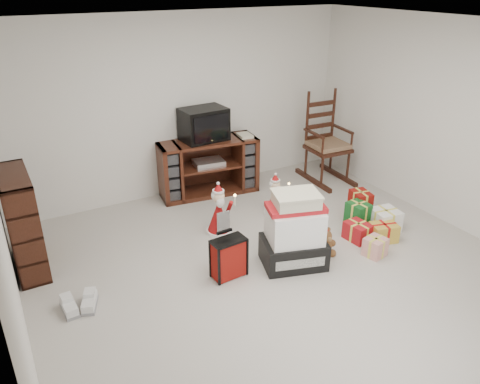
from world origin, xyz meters
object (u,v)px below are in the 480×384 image
teddy_bear (324,243)px  gift_cluster (370,224)px  tv_stand (208,167)px  bookshelf (23,224)px  gift_pile (294,234)px  red_suitcase (229,258)px  santa_figurine (275,199)px  mrs_claus_figurine (219,214)px  crt_television (204,124)px  rocking_chair (325,149)px  sneaker_pair (79,305)px

teddy_bear → gift_cluster: teddy_bear is taller
tv_stand → bookshelf: bearing=-155.7°
gift_pile → gift_cluster: (1.20, 0.08, -0.23)m
red_suitcase → santa_figurine: santa_figurine is taller
mrs_claus_figurine → crt_television: crt_television is taller
red_suitcase → santa_figurine: size_ratio=0.89×
tv_stand → mrs_claus_figurine: size_ratio=2.18×
rocking_chair → mrs_claus_figurine: size_ratio=2.11×
teddy_bear → gift_cluster: 0.79m
bookshelf → santa_figurine: size_ratio=1.86×
gift_cluster → crt_television: crt_television is taller
bookshelf → red_suitcase: (1.80, -1.23, -0.30)m
bookshelf → rocking_chair: rocking_chair is taller
bookshelf → crt_television: crt_television is taller
mrs_claus_figurine → gift_cluster: mrs_claus_figurine is taller
rocking_chair → sneaker_pair: rocking_chair is taller
santa_figurine → sneaker_pair: santa_figurine is taller
tv_stand → crt_television: (-0.03, 0.04, 0.63)m
gift_pile → gift_cluster: 1.22m
red_suitcase → gift_cluster: red_suitcase is taller
gift_pile → teddy_bear: (0.41, -0.01, -0.22)m
santa_figurine → gift_cluster: (0.74, -1.00, -0.09)m
teddy_bear → gift_cluster: (0.79, 0.09, -0.01)m
tv_stand → bookshelf: (-2.54, -0.78, 0.12)m
bookshelf → sneaker_pair: 1.16m
bookshelf → rocking_chair: 4.35m
red_suitcase → crt_television: bearing=66.8°
tv_stand → gift_pile: (-0.01, -2.14, -0.03)m
santa_figurine → gift_pile: bearing=-113.1°
red_suitcase → sneaker_pair: bearing=167.6°
rocking_chair → sneaker_pair: bearing=-157.7°
red_suitcase → sneaker_pair: red_suitcase is taller
gift_cluster → mrs_claus_figurine: bearing=149.7°
gift_cluster → crt_television: 2.59m
rocking_chair → mrs_claus_figurine: (-2.20, -0.73, -0.22)m
santa_figurine → bookshelf: bearing=174.5°
gift_pile → rocking_chair: bearing=61.4°
gift_pile → mrs_claus_figurine: bearing=128.9°
rocking_chair → gift_pile: bearing=-132.6°
santa_figurine → red_suitcase: bearing=-141.6°
rocking_chair → sneaker_pair: size_ratio=3.85×
tv_stand → gift_pile: 2.14m
rocking_chair → teddy_bear: (-1.39, -1.75, -0.34)m
tv_stand → gift_pile: gift_pile is taller
red_suitcase → mrs_claus_figurine: 0.94m
rocking_chair → crt_television: rocking_chair is taller
tv_stand → bookshelf: size_ratio=1.34×
tv_stand → gift_cluster: size_ratio=1.31×
tv_stand → teddy_bear: bearing=-72.1°
red_suitcase → santa_figurine: (1.19, 0.95, -0.00)m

